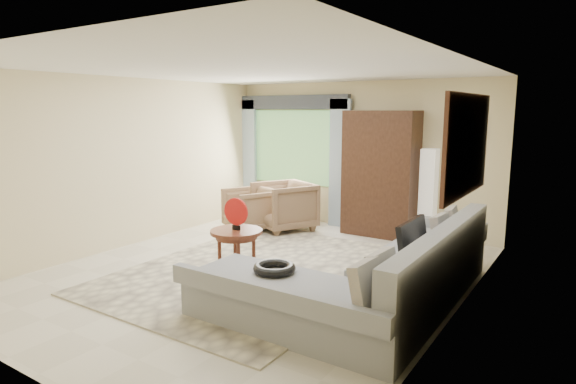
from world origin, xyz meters
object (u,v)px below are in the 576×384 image
Objects in this scene: sectional_sofa at (380,283)px; armchair_right at (284,206)px; armchair_left at (251,209)px; tv_screen at (413,242)px; armoire at (381,174)px; coffee_table at (237,254)px; floor_lamp at (428,195)px; potted_plant at (261,201)px.

armchair_right is (-2.78, 2.29, 0.15)m from sectional_sofa.
armchair_right reaches higher than armchair_left.
sectional_sofa is at bearing -140.72° from tv_screen.
tv_screen is 0.78× the size of armchair_right.
armchair_left is 2.33m from armoire.
armoire reaches higher than coffee_table.
armchair_right is (0.46, 0.36, 0.05)m from armchair_left.
floor_lamp reaches higher than armchair_left.
sectional_sofa is at bearing 5.26° from coffee_table.
potted_plant is (-0.58, 1.08, -0.09)m from armchair_left.
sectional_sofa is 5.97× the size of potted_plant.
armchair_left is at bearing -114.06° from armchair_right.
armoire is (-1.23, 2.90, 0.77)m from sectional_sofa.
tv_screen is at bearing 10.43° from coffee_table.
armchair_right is 2.46m from floor_lamp.
armchair_left is at bearing -154.06° from armoire.
tv_screen reaches higher than potted_plant.
tv_screen is at bearing -6.49° from armchair_right.
armchair_left is (-3.50, 1.70, -0.34)m from tv_screen.
floor_lamp is (1.41, 3.13, 0.41)m from coffee_table.
coffee_table is 3.21m from armoire.
tv_screen reaches higher than armchair_left.
floor_lamp is at bearing 98.33° from sectional_sofa.
armoire is (2.58, -0.10, 0.76)m from potted_plant.
floor_lamp reaches higher than armchair_right.
tv_screen is at bearing -75.66° from floor_lamp.
potted_plant is at bearing 141.80° from sectional_sofa.
sectional_sofa is 0.56m from tv_screen.
coffee_table is at bearing -174.74° from sectional_sofa.
armchair_left is at bearing 149.28° from sectional_sofa.
sectional_sofa is 1.85m from coffee_table.
armchair_right is at bearing -34.57° from potted_plant.
sectional_sofa is 3.24m from armoire.
sectional_sofa is at bearing -5.30° from armchair_left.
coffee_table is 2.63m from armchair_right.
armchair_right is 1.63× the size of potted_plant.
floor_lamp is (3.38, -0.04, 0.46)m from potted_plant.
armoire is at bearing 119.24° from tv_screen.
armchair_left is 1.43× the size of potted_plant.
armchair_right is 0.63× the size of floor_lamp.
potted_plant is at bearing 177.74° from armoire.
floor_lamp is (2.80, 1.03, 0.37)m from armchair_left.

